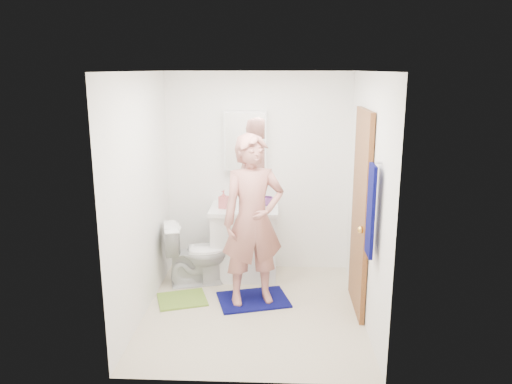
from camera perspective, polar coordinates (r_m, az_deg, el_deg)
floor at (r=5.28m, az=-0.30°, el=-13.53°), size 2.20×2.40×0.02m
ceiling at (r=4.69m, az=-0.34°, el=13.75°), size 2.20×2.40×0.02m
wall_back at (r=6.02m, az=0.26°, el=2.19°), size 2.20×0.02×2.40m
wall_front at (r=3.69m, az=-1.27°, el=-5.48°), size 2.20×0.02×2.40m
wall_left at (r=5.02m, az=-13.08°, el=-0.56°), size 0.02×2.40×2.40m
wall_right at (r=4.91m, az=12.72°, el=-0.85°), size 0.02×2.40×2.40m
vanity_cabinet at (r=5.96m, az=-1.31°, el=-5.93°), size 0.75×0.55×0.80m
countertop at (r=5.83m, az=-1.34°, el=-2.00°), size 0.79×0.59×0.05m
sink_basin at (r=5.83m, az=-1.34°, el=-1.86°), size 0.40×0.40×0.03m
faucet at (r=5.98m, az=-1.23°, el=-0.74°), size 0.03×0.03×0.12m
medicine_cabinet at (r=5.89m, az=-1.23°, el=5.87°), size 0.50×0.12×0.70m
mirror_panel at (r=5.83m, az=-1.27°, el=5.79°), size 0.46×0.01×0.66m
door at (r=5.10m, az=11.83°, el=-2.32°), size 0.05×0.80×2.05m
door_knob at (r=4.81m, az=11.91°, el=-4.24°), size 0.07×0.07×0.07m
towel at (r=4.35m, az=12.99°, el=-2.12°), size 0.03×0.24×0.80m
towel_hook at (r=4.26m, az=13.83°, el=3.32°), size 0.06×0.02×0.02m
toilet at (r=5.80m, az=-6.78°, el=-6.98°), size 0.80×0.57×0.73m
bath_mat at (r=5.48m, az=-0.31°, el=-12.20°), size 0.84×0.70×0.02m
green_rug at (r=5.55m, az=-8.43°, el=-12.05°), size 0.61×0.56×0.02m
soap_dispenser at (r=5.78m, az=-3.72°, el=-0.84°), size 0.12×0.12×0.21m
toothbrush_cup at (r=5.89m, az=1.35°, el=-1.05°), size 0.14×0.14×0.10m
man at (r=5.11m, az=-0.34°, el=-3.28°), size 0.75×0.60×1.78m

